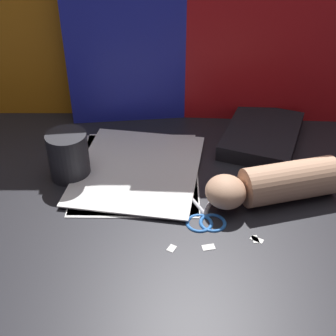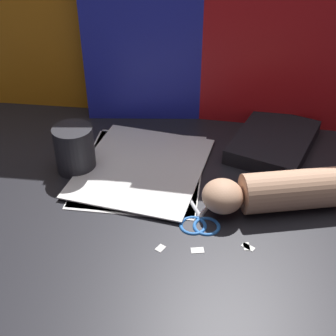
# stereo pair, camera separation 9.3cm
# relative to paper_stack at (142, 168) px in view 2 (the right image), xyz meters

# --- Properties ---
(ground_plane) EXTENTS (6.00, 6.00, 0.00)m
(ground_plane) POSITION_rel_paper_stack_xyz_m (0.10, -0.09, -0.00)
(ground_plane) COLOR black
(backdrop_panel_left) EXTENTS (0.81, 0.08, 0.51)m
(backdrop_panel_left) POSITION_rel_paper_stack_xyz_m (-0.14, 0.27, 0.25)
(backdrop_panel_left) COLOR orange
(backdrop_panel_left) RESTS_ON ground_plane
(backdrop_panel_center) EXTENTS (0.63, 0.14, 0.45)m
(backdrop_panel_center) POSITION_rel_paper_stack_xyz_m (0.12, 0.27, 0.22)
(backdrop_panel_center) COLOR #2833D1
(backdrop_panel_center) RESTS_ON ground_plane
(paper_stack) EXTENTS (0.29, 0.32, 0.01)m
(paper_stack) POSITION_rel_paper_stack_xyz_m (0.00, 0.00, 0.00)
(paper_stack) COLOR white
(paper_stack) RESTS_ON ground_plane
(book_closed) EXTENTS (0.22, 0.27, 0.04)m
(book_closed) POSITION_rel_paper_stack_xyz_m (0.28, 0.14, 0.01)
(book_closed) COLOR black
(book_closed) RESTS_ON ground_plane
(scissors) EXTENTS (0.12, 0.18, 0.01)m
(scissors) POSITION_rel_paper_stack_xyz_m (0.15, -0.13, -0.00)
(scissors) COLOR silver
(scissors) RESTS_ON ground_plane
(hand_forearm) EXTENTS (0.28, 0.16, 0.08)m
(hand_forearm) POSITION_rel_paper_stack_xyz_m (0.28, -0.08, 0.04)
(hand_forearm) COLOR tan
(hand_forearm) RESTS_ON ground_plane
(paper_scrap_near) EXTENTS (0.03, 0.02, 0.00)m
(paper_scrap_near) POSITION_rel_paper_stack_xyz_m (0.24, -0.19, -0.00)
(paper_scrap_near) COLOR white
(paper_scrap_near) RESTS_ON ground_plane
(paper_scrap_mid) EXTENTS (0.01, 0.02, 0.00)m
(paper_scrap_mid) POSITION_rel_paper_stack_xyz_m (0.24, -0.19, -0.00)
(paper_scrap_mid) COLOR white
(paper_scrap_mid) RESTS_ON ground_plane
(paper_scrap_far) EXTENTS (0.02, 0.02, 0.00)m
(paper_scrap_far) POSITION_rel_paper_stack_xyz_m (0.09, -0.23, -0.00)
(paper_scrap_far) COLOR white
(paper_scrap_far) RESTS_ON ground_plane
(paper_scrap_side) EXTENTS (0.03, 0.02, 0.00)m
(paper_scrap_side) POSITION_rel_paper_stack_xyz_m (0.16, -0.22, -0.00)
(paper_scrap_side) COLOR white
(paper_scrap_side) RESTS_ON ground_plane
(mug) EXTENTS (0.09, 0.09, 0.10)m
(mug) POSITION_rel_paper_stack_xyz_m (-0.14, -0.02, 0.05)
(mug) COLOR #232328
(mug) RESTS_ON ground_plane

